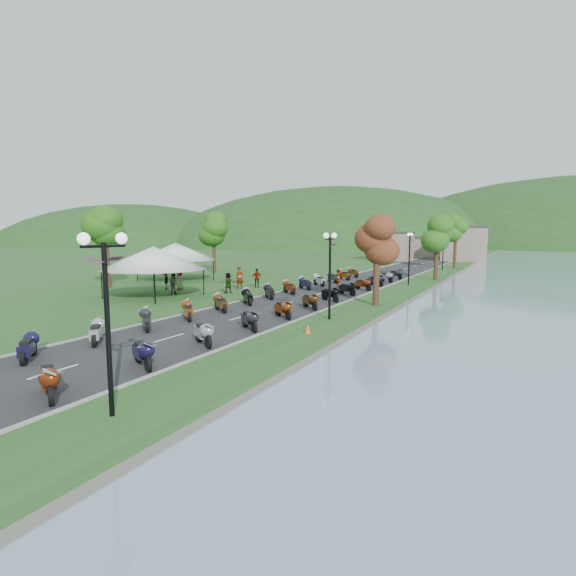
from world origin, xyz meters
The scene contains 13 objects.
road centered at (0.00, 40.00, 0.01)m, with size 7.00×120.00×0.02m, color #2C2C2E.
hills_backdrop centered at (0.00, 200.00, 0.00)m, with size 360.00×120.00×76.00m, color #285621, non-canonical shape.
far_building centered at (-2.00, 85.00, 2.50)m, with size 18.00×16.00×5.00m, color gray.
moto_row_left centered at (-2.30, 20.38, 0.55)m, with size 2.60×46.83×1.10m, color #331411, non-canonical shape.
moto_row_right centered at (2.34, 20.84, 0.55)m, with size 2.60×46.89×1.10m, color #331411, non-canonical shape.
streetlamp_near centered at (5.10, 2.21, 2.50)m, with size 1.40×1.40×5.00m, color black, non-canonical shape.
vendor_tent_main centered at (-10.93, 20.23, 2.00)m, with size 5.47×5.47×4.00m, color white, non-canonical shape.
vendor_tent_side centered at (-17.92, 30.57, 2.00)m, with size 5.59×5.59×4.00m, color white, non-canonical shape.
tree_park_left centered at (-19.11, 22.71, 4.51)m, with size 3.25×3.25×9.02m, color #32741B, non-canonical shape.
tree_lakeside centered at (5.86, 24.34, 3.46)m, with size 2.49×2.49×6.92m, color #32741B, non-canonical shape.
pedestrian_a centered at (-7.68, 27.48, 0.00)m, with size 0.72×0.53×1.97m, color slate.
pedestrian_b centered at (-10.60, 22.05, 0.00)m, with size 0.85×0.46×1.74m, color slate.
pedestrian_c centered at (-13.50, 24.22, 0.00)m, with size 1.09×0.45×1.69m, color slate.
Camera 1 is at (14.98, -6.02, 5.04)m, focal length 28.00 mm.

